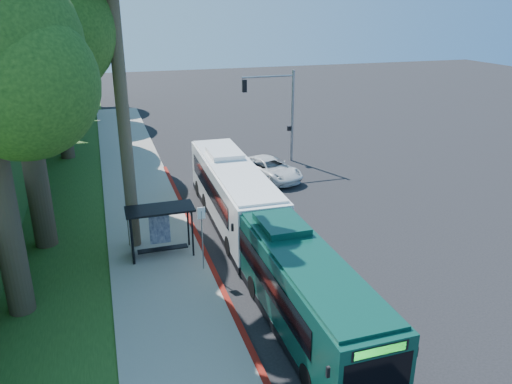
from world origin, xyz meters
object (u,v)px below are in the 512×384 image
object	(u,v)px
bus_shelter	(155,222)
white_bus	(233,192)
teal_bus	(297,281)
pickup	(270,169)

from	to	relation	value
bus_shelter	white_bus	size ratio (longest dim) A/B	0.26
teal_bus	pickup	size ratio (longest dim) A/B	2.17
bus_shelter	teal_bus	xyz separation A→B (m)	(4.55, -6.87, -0.13)
bus_shelter	pickup	size ratio (longest dim) A/B	0.60
white_bus	pickup	distance (m)	7.73
white_bus	teal_bus	xyz separation A→B (m)	(-0.11, -9.81, -0.10)
teal_bus	pickup	bearing A→B (deg)	74.11
bus_shelter	pickup	world-z (taller)	bus_shelter
bus_shelter	teal_bus	world-z (taller)	teal_bus
white_bus	teal_bus	bearing A→B (deg)	-89.44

